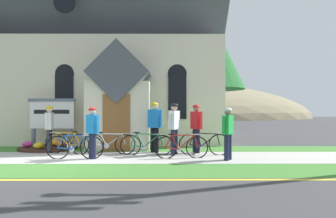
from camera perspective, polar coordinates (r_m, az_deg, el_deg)
name	(u,v)px	position (r m, az deg, el deg)	size (l,w,h in m)	color
ground	(79,148)	(13.01, -15.84, -6.90)	(140.00, 140.00, 0.00)	#3D3D3F
sidewalk_slab	(32,157)	(10.96, -23.48, -8.08)	(32.00, 2.52, 0.01)	#B7B5AD
church_lawn	(56,149)	(12.99, -19.64, -6.88)	(24.00, 1.87, 0.01)	#427F33
church_building	(81,54)	(18.00, -15.65, 9.57)	(14.01, 10.37, 12.66)	beige
church_sign	(52,116)	(13.25, -20.37, -1.13)	(1.88, 0.16, 1.98)	slate
flower_bed	(47,147)	(12.92, -21.13, -6.55)	(2.16, 2.16, 0.34)	#382319
bicycle_white	(181,147)	(9.86, 2.43, -6.84)	(1.70, 0.18, 0.80)	black
bicycle_orange	(67,143)	(11.38, -17.94, -5.94)	(1.67, 0.52, 0.81)	black
bicycle_black	(204,144)	(10.65, 6.61, -6.32)	(1.73, 0.20, 0.81)	black
bicycle_blue	(74,147)	(10.15, -16.68, -6.59)	(1.78, 0.08, 0.81)	black
bicycle_red	(146,144)	(10.58, -3.99, -6.44)	(1.76, 0.11, 0.80)	black
bicycle_green	(109,144)	(10.97, -10.63, -6.20)	(1.77, 0.08, 0.78)	black
cyclist_in_white_jersey	(92,129)	(9.93, -13.60, -3.56)	(0.46, 0.65, 1.60)	#191E38
cyclist_in_red_jersey	(155,123)	(11.16, -2.44, -2.49)	(0.52, 0.57, 1.79)	black
cyclist_in_blue_jersey	(49,125)	(11.90, -20.78, -2.78)	(0.29, 0.72, 1.67)	#2D2D33
cyclist_in_yellow_jersey	(174,124)	(10.60, 1.13, -2.80)	(0.40, 0.67, 1.74)	#191E38
cyclist_in_green_jersey	(228,130)	(9.59, 10.85, -3.76)	(0.43, 0.58, 1.58)	#191E38
cyclist_in_orange_jersey	(196,124)	(11.12, 5.16, -2.80)	(0.40, 0.72, 1.71)	#191E38
roadside_conifer	(204,46)	(16.18, 6.62, 11.31)	(4.06, 4.06, 6.99)	#3D2D1E
distant_hill	(111,118)	(71.63, -10.30, -1.56)	(87.43, 55.62, 17.16)	#847A5B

